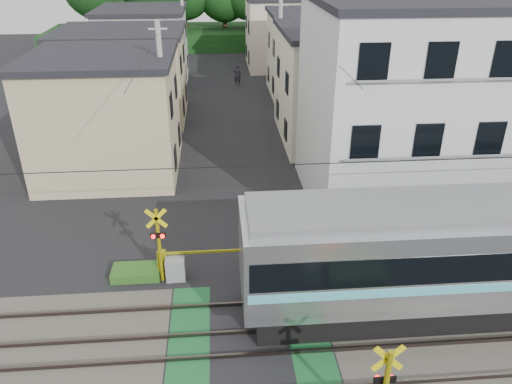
{
  "coord_description": "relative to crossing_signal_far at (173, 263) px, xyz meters",
  "views": [
    {
      "loc": [
        -0.76,
        -11.78,
        11.37
      ],
      "look_at": [
        0.61,
        5.0,
        2.83
      ],
      "focal_mm": 35.0,
      "sensor_mm": 36.0,
      "label": 1
    }
  ],
  "objects": [
    {
      "name": "ground",
      "position": [
        2.59,
        -3.65,
        -0.71
      ],
      "size": [
        120.0,
        120.0,
        0.0
      ],
      "primitive_type": "plane",
      "color": "black"
    },
    {
      "name": "track_bed",
      "position": [
        2.59,
        -3.65,
        -0.67
      ],
      "size": [
        120.0,
        120.0,
        0.14
      ],
      "color": "#47423A",
      "rests_on": "ground"
    },
    {
      "name": "crossing_signal_far",
      "position": [
        0.0,
        0.0,
        0.0
      ],
      "size": [
        4.74,
        0.65,
        3.09
      ],
      "color": "yellow",
      "rests_on": "ground"
    },
    {
      "name": "apartment_block",
      "position": [
        11.09,
        5.84,
        3.94
      ],
      "size": [
        10.2,
        8.36,
        9.3
      ],
      "color": "silver",
      "rests_on": "ground"
    },
    {
      "name": "houses_row",
      "position": [
        2.84,
        22.27,
        2.53
      ],
      "size": [
        22.07,
        31.35,
        6.8
      ],
      "color": "tan",
      "rests_on": "ground"
    },
    {
      "name": "tree_hill",
      "position": [
        1.86,
        45.26,
        4.41
      ],
      "size": [
        40.0,
        11.46,
        10.94
      ],
      "color": "#163E14",
      "rests_on": "ground"
    },
    {
      "name": "catenary",
      "position": [
        8.59,
        -3.62,
        2.98
      ],
      "size": [
        60.0,
        5.04,
        7.0
      ],
      "color": "#2D2D33",
      "rests_on": "ground"
    },
    {
      "name": "utility_poles",
      "position": [
        1.53,
        19.35,
        3.37
      ],
      "size": [
        7.9,
        42.0,
        8.0
      ],
      "color": "#A5A5A0",
      "rests_on": "ground"
    },
    {
      "name": "pedestrian",
      "position": [
        3.72,
        27.72,
        0.18
      ],
      "size": [
        0.66,
        0.43,
        1.79
      ],
      "primitive_type": "imported",
      "rotation": [
        0.0,
        0.0,
        3.15
      ],
      "color": "#2A2934",
      "rests_on": "ground"
    },
    {
      "name": "weed_patches",
      "position": [
        4.34,
        -3.74,
        -0.53
      ],
      "size": [
        10.25,
        8.8,
        0.4
      ],
      "color": "#2D5E1E",
      "rests_on": "ground"
    }
  ]
}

